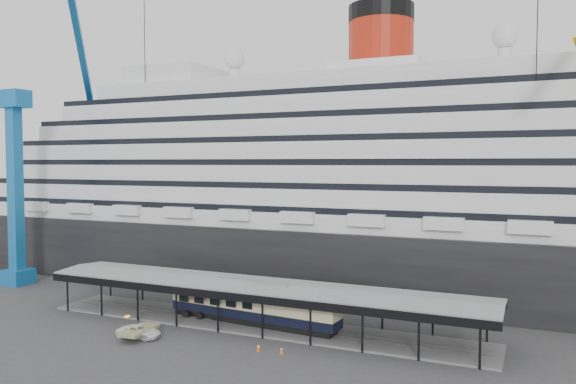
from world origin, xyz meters
The scene contains 9 objects.
ground centered at (0.00, 0.00, 0.00)m, with size 200.00×200.00×0.00m, color #373739.
cruise_ship centered at (0.05, 32.00, 18.35)m, with size 130.00×30.00×43.90m.
platform_canopy centered at (0.00, 5.00, 2.36)m, with size 56.00×9.18×5.30m.
crane_blue centered at (-45.11, 10.62, 19.96)m, with size 22.63×19.19×47.60m.
port_truck centered at (-9.91, -4.52, 0.69)m, with size 2.30×4.99×1.39m, color white.
pullman_carriage centered at (-0.45, 5.00, 2.67)m, with size 22.60×4.79×22.03m.
traffic_cone_left centered at (-8.27, -3.42, 0.42)m, with size 0.54×0.54×0.84m.
traffic_cone_mid centered at (4.42, -3.10, 0.41)m, with size 0.47×0.47×0.83m.
traffic_cone_right centered at (6.93, -2.78, 0.36)m, with size 0.49×0.49×0.73m.
Camera 1 is at (30.59, -54.40, 19.67)m, focal length 35.00 mm.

